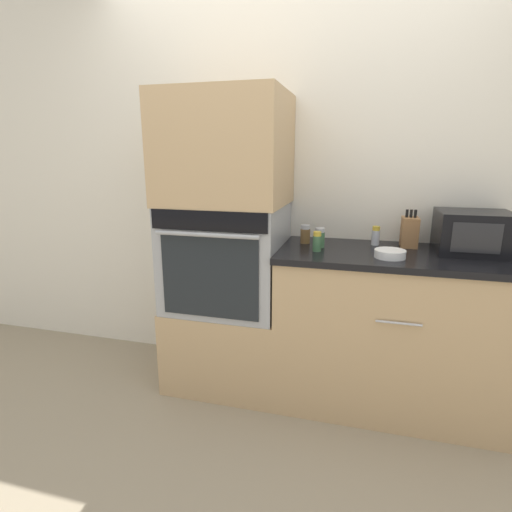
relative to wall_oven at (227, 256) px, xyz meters
The scene contains 13 objects.
ground_plane 0.96m from the wall_oven, 39.87° to the right, with size 12.00×12.00×0.00m, color gray.
wall_back 0.64m from the wall_oven, 43.22° to the left, with size 8.00×0.05×2.50m.
oven_cabinet_base 0.58m from the wall_oven, 90.00° to the left, with size 0.71×0.60×0.52m.
wall_oven is the anchor object (origin of this frame).
oven_cabinet_upper 0.64m from the wall_oven, 90.00° to the left, with size 0.71×0.60×0.63m.
counter_unit 1.07m from the wall_oven, ahead, with size 1.31×0.63×0.93m.
microwave 1.40m from the wall_oven, ahead, with size 0.37×0.33×0.23m.
knife_block 1.09m from the wall_oven, ahead, with size 0.09×0.14×0.22m.
bowl 0.96m from the wall_oven, ahead, with size 0.16×0.16×0.04m.
condiment_jar_near 0.90m from the wall_oven, 10.96° to the left, with size 0.05×0.05×0.11m.
condiment_jar_mid 0.50m from the wall_oven, 13.32° to the left, with size 0.06×0.06×0.11m.
condiment_jar_far 0.58m from the wall_oven, ahead, with size 0.05×0.05×0.11m.
condiment_jar_back 0.58m from the wall_oven, ahead, with size 0.06×0.06×0.11m.
Camera 1 is at (0.44, -1.96, 1.45)m, focal length 28.00 mm.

